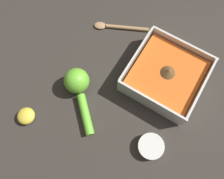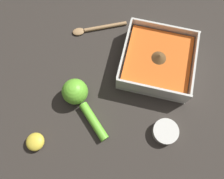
{
  "view_description": "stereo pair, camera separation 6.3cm",
  "coord_description": "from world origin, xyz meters",
  "px_view_note": "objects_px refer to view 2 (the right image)",
  "views": [
    {
      "loc": [
        -0.01,
        -0.27,
        0.63
      ],
      "look_at": [
        -0.11,
        -0.1,
        0.04
      ],
      "focal_mm": 35.0,
      "sensor_mm": 36.0,
      "label": 1
    },
    {
      "loc": [
        -0.07,
        -0.29,
        0.63
      ],
      "look_at": [
        -0.11,
        -0.1,
        0.04
      ],
      "focal_mm": 35.0,
      "sensor_mm": 36.0,
      "label": 2
    }
  ],
  "objects_px": {
    "lemon_squeezer": "(78,96)",
    "lemon_half": "(35,142)",
    "spice_bowl": "(165,132)",
    "wooden_spoon": "(96,28)",
    "square_dish": "(157,61)"
  },
  "relations": [
    {
      "from": "spice_bowl",
      "to": "lemon_half",
      "type": "height_order",
      "value": "lemon_half"
    },
    {
      "from": "square_dish",
      "to": "wooden_spoon",
      "type": "bearing_deg",
      "value": 158.7
    },
    {
      "from": "square_dish",
      "to": "wooden_spoon",
      "type": "height_order",
      "value": "square_dish"
    },
    {
      "from": "lemon_squeezer",
      "to": "lemon_half",
      "type": "xyz_separation_m",
      "value": [
        -0.08,
        -0.15,
        -0.02
      ]
    },
    {
      "from": "square_dish",
      "to": "lemon_half",
      "type": "bearing_deg",
      "value": -132.13
    },
    {
      "from": "spice_bowl",
      "to": "lemon_half",
      "type": "xyz_separation_m",
      "value": [
        -0.34,
        -0.11,
        0.0
      ]
    },
    {
      "from": "spice_bowl",
      "to": "lemon_squeezer",
      "type": "relative_size",
      "value": 0.44
    },
    {
      "from": "square_dish",
      "to": "lemon_half",
      "type": "height_order",
      "value": "square_dish"
    },
    {
      "from": "spice_bowl",
      "to": "lemon_squeezer",
      "type": "xyz_separation_m",
      "value": [
        -0.26,
        0.04,
        0.02
      ]
    },
    {
      "from": "lemon_squeezer",
      "to": "lemon_half",
      "type": "bearing_deg",
      "value": 104.22
    },
    {
      "from": "lemon_squeezer",
      "to": "lemon_half",
      "type": "height_order",
      "value": "lemon_squeezer"
    },
    {
      "from": "spice_bowl",
      "to": "square_dish",
      "type": "bearing_deg",
      "value": 106.92
    },
    {
      "from": "lemon_half",
      "to": "wooden_spoon",
      "type": "xyz_separation_m",
      "value": [
        0.07,
        0.4,
        -0.01
      ]
    },
    {
      "from": "spice_bowl",
      "to": "wooden_spoon",
      "type": "xyz_separation_m",
      "value": [
        -0.28,
        0.29,
        -0.01
      ]
    },
    {
      "from": "square_dish",
      "to": "lemon_squeezer",
      "type": "distance_m",
      "value": 0.26
    }
  ]
}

